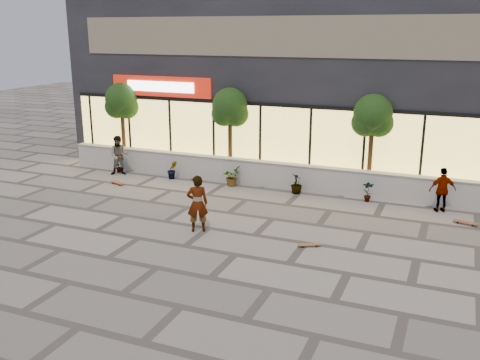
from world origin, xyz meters
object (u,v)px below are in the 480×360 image
at_px(skater_center, 197,204).
at_px(tree_mideast, 373,118).
at_px(skater_left, 119,155).
at_px(skater_right_near, 443,190).
at_px(tree_west, 122,103).
at_px(skateboard_left, 118,183).
at_px(skateboard_center, 309,245).
at_px(tree_midwest, 230,109).
at_px(skateboard_right_near, 466,222).

bearing_deg(skater_center, tree_mideast, -153.21).
bearing_deg(skater_left, tree_mideast, -20.75).
height_order(tree_mideast, skater_right_near, tree_mideast).
xyz_separation_m(tree_west, skater_left, (0.80, -1.54, -2.10)).
distance_m(tree_west, skater_center, 9.83).
bearing_deg(tree_west, skateboard_left, -61.18).
xyz_separation_m(skateboard_center, skateboard_left, (-9.23, 3.40, 0.01)).
relative_size(tree_midwest, skater_center, 2.10).
bearing_deg(tree_midwest, skater_left, -161.82).
bearing_deg(skateboard_right_near, tree_mideast, 160.35).
relative_size(tree_midwest, tree_mideast, 1.00).
bearing_deg(skater_center, tree_midwest, -104.67).
bearing_deg(skateboard_center, skateboard_left, 131.02).
relative_size(tree_mideast, skater_center, 2.10).
distance_m(skateboard_center, skateboard_right_near, 5.77).
relative_size(tree_midwest, skateboard_left, 4.94).
bearing_deg(tree_mideast, tree_west, 180.00).
bearing_deg(tree_midwest, skater_center, -75.54).
xyz_separation_m(skater_center, skateboard_center, (3.68, 0.10, -0.86)).
xyz_separation_m(skater_center, skateboard_right_near, (7.99, 3.94, -0.85)).
bearing_deg(skateboard_right_near, tree_midwest, -179.84).
bearing_deg(skateboard_left, tree_midwest, 54.15).
bearing_deg(skateboard_center, skater_center, 152.87).
xyz_separation_m(tree_west, skateboard_left, (1.60, -2.92, -2.91)).
bearing_deg(skater_left, tree_midwest, -10.78).
height_order(skater_left, skateboard_right_near, skater_left).
xyz_separation_m(tree_west, skater_right_near, (14.31, -1.40, -2.18)).
bearing_deg(tree_mideast, skater_left, -171.79).
relative_size(skater_center, skater_right_near, 1.15).
bearing_deg(skater_right_near, skateboard_center, 32.14).
bearing_deg(tree_west, skater_center, -41.90).
distance_m(skater_center, skateboard_center, 3.78).
relative_size(tree_west, skater_center, 2.10).
bearing_deg(skateboard_right_near, tree_west, -174.72).
height_order(tree_midwest, skateboard_left, tree_midwest).
height_order(skater_center, skater_left, skater_center).
bearing_deg(tree_west, tree_mideast, 0.00).
xyz_separation_m(skater_right_near, skateboard_left, (-12.70, -1.52, -0.73)).
bearing_deg(skater_right_near, skater_left, -22.02).
bearing_deg(tree_mideast, skateboard_right_near, -34.23).
height_order(skater_right_near, skateboard_left, skater_right_near).
bearing_deg(skateboard_center, tree_west, 121.00).
bearing_deg(skater_center, skateboard_center, 152.49).
xyz_separation_m(tree_west, tree_midwest, (5.50, 0.00, 0.00)).
distance_m(tree_midwest, skateboard_left, 5.67).
bearing_deg(skateboard_left, skater_left, 137.79).
relative_size(skater_left, skateboard_center, 2.54).
distance_m(skater_center, skater_left, 8.01).
xyz_separation_m(tree_mideast, skateboard_center, (-0.67, -6.32, -2.92)).
relative_size(tree_mideast, skateboard_center, 5.64).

